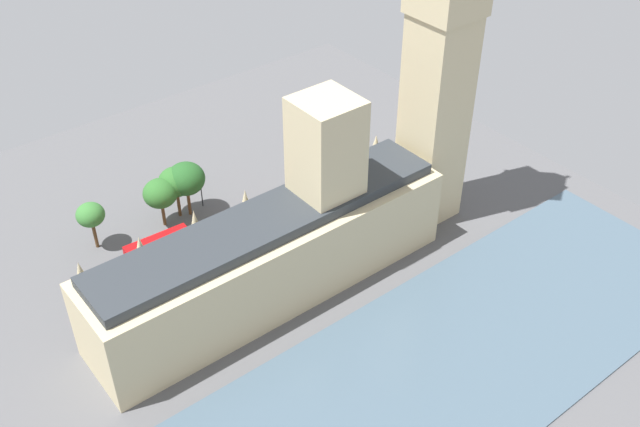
{
  "coord_description": "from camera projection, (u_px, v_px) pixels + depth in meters",
  "views": [
    {
      "loc": [
        -71.1,
        45.5,
        76.89
      ],
      "look_at": [
        1.0,
        -11.45,
        7.79
      ],
      "focal_mm": 41.51,
      "sensor_mm": 36.0,
      "label": 1
    }
  ],
  "objects": [
    {
      "name": "plane_tree_near_tower",
      "position": [
        160.0,
        193.0,
        121.59
      ],
      "size": [
        5.71,
        5.71,
        8.9
      ],
      "color": "brown",
      "rests_on": "ground"
    },
    {
      "name": "plane_tree_trailing",
      "position": [
        90.0,
        215.0,
        116.87
      ],
      "size": [
        4.56,
        4.56,
        8.45
      ],
      "color": "brown",
      "rests_on": "ground"
    },
    {
      "name": "street_lamp_slot_10",
      "position": [
        201.0,
        186.0,
        127.16
      ],
      "size": [
        0.56,
        0.56,
        6.12
      ],
      "color": "black",
      "rests_on": "ground"
    },
    {
      "name": "car_blue_midblock",
      "position": [
        310.0,
        189.0,
        132.17
      ],
      "size": [
        2.06,
        4.68,
        1.74
      ],
      "rotation": [
        0.0,
        0.0,
        3.12
      ],
      "color": "navy",
      "rests_on": "ground"
    },
    {
      "name": "double_decker_bus_under_trees",
      "position": [
        263.0,
        215.0,
        123.29
      ],
      "size": [
        2.68,
        10.51,
        4.75
      ],
      "rotation": [
        0.0,
        0.0,
        3.14
      ],
      "color": "red",
      "rests_on": "ground"
    },
    {
      "name": "parliament_building",
      "position": [
        281.0,
        244.0,
        107.91
      ],
      "size": [
        13.09,
        56.57,
        29.35
      ],
      "color": "#CCBA8E",
      "rests_on": "ground"
    },
    {
      "name": "plane_tree_far_end",
      "position": [
        186.0,
        179.0,
        123.46
      ],
      "size": [
        6.45,
        6.45,
        10.1
      ],
      "color": "brown",
      "rests_on": "ground"
    },
    {
      "name": "river_thames",
      "position": [
        390.0,
        400.0,
        95.58
      ],
      "size": [
        30.33,
        113.91,
        0.25
      ],
      "primitive_type": "cube",
      "color": "#475B6B",
      "rests_on": "ground"
    },
    {
      "name": "double_decker_bus_corner",
      "position": [
        159.0,
        249.0,
        116.11
      ],
      "size": [
        3.05,
        10.61,
        4.75
      ],
      "rotation": [
        0.0,
        0.0,
        -0.05
      ],
      "color": "#B20C0F",
      "rests_on": "ground"
    },
    {
      "name": "clock_tower",
      "position": [
        443.0,
        32.0,
        108.94
      ],
      "size": [
        9.5,
        9.5,
        63.24
      ],
      "color": "#CCBA8E",
      "rests_on": "ground"
    },
    {
      "name": "ground_plane",
      "position": [
        266.0,
        285.0,
        113.34
      ],
      "size": [
        126.57,
        126.57,
        0.0
      ],
      "primitive_type": "plane",
      "color": "#565659"
    },
    {
      "name": "car_dark_green_by_river_gate",
      "position": [
        91.0,
        289.0,
        111.3
      ],
      "size": [
        1.97,
        4.52,
        1.74
      ],
      "rotation": [
        0.0,
        0.0,
        3.13
      ],
      "color": "#19472D",
      "rests_on": "ground"
    },
    {
      "name": "pedestrian_opposite_hall",
      "position": [
        258.0,
        254.0,
        118.23
      ],
      "size": [
        0.49,
        0.59,
        1.5
      ],
      "rotation": [
        0.0,
        0.0,
        0.2
      ],
      "color": "#336B60",
      "rests_on": "ground"
    },
    {
      "name": "plane_tree_leading",
      "position": [
        176.0,
        182.0,
        123.39
      ],
      "size": [
        5.83,
        5.83,
        9.45
      ],
      "color": "brown",
      "rests_on": "ground"
    },
    {
      "name": "pedestrian_kerbside",
      "position": [
        322.0,
        224.0,
        124.43
      ],
      "size": [
        0.64,
        0.62,
        1.52
      ],
      "rotation": [
        0.0,
        0.0,
        5.39
      ],
      "color": "maroon",
      "rests_on": "ground"
    }
  ]
}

